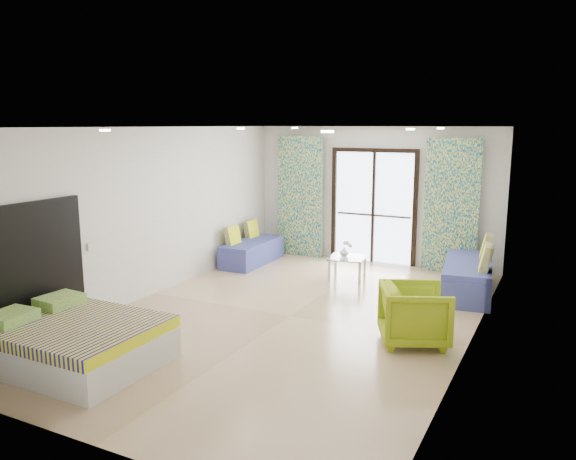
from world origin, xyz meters
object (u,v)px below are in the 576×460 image
at_px(bed, 76,342).
at_px(daybed_left, 252,251).
at_px(armchair, 415,311).
at_px(daybed_right, 469,276).
at_px(coffee_table, 347,259).

relative_size(bed, daybed_left, 1.12).
bearing_deg(armchair, bed, 101.15).
xyz_separation_m(daybed_left, daybed_right, (4.23, -0.19, 0.04)).
bearing_deg(daybed_right, coffee_table, 174.80).
distance_m(bed, daybed_right, 6.07).
height_order(bed, daybed_right, daybed_right).
distance_m(daybed_left, coffee_table, 2.16).
height_order(daybed_left, daybed_right, daybed_right).
bearing_deg(bed, coffee_table, 72.62).
bearing_deg(coffee_table, armchair, -52.96).
bearing_deg(armchair, daybed_left, 31.46).
xyz_separation_m(coffee_table, armchair, (1.83, -2.42, 0.05)).
relative_size(daybed_right, armchair, 2.38).
xyz_separation_m(daybed_right, coffee_table, (-2.09, -0.08, 0.07)).
bearing_deg(bed, daybed_left, 97.18).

